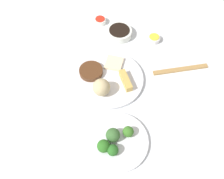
{
  "coord_description": "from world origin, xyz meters",
  "views": [
    {
      "loc": [
        -0.53,
        -0.38,
        0.89
      ],
      "look_at": [
        -0.1,
        -0.06,
        0.06
      ],
      "focal_mm": 40.74,
      "sensor_mm": 36.0,
      "label": 1
    }
  ],
  "objects_px": {
    "soy_sauce_bowl": "(119,33)",
    "chopsticks_pair": "(180,69)",
    "broccoli_plate": "(117,141)",
    "sauce_ramekin_sweet_and_sour": "(100,21)",
    "sauce_ramekin_hot_mustard": "(154,39)",
    "main_plate": "(108,79)"
  },
  "relations": [
    {
      "from": "main_plate",
      "to": "broccoli_plate",
      "type": "xyz_separation_m",
      "value": [
        -0.2,
        -0.19,
        -0.0
      ]
    },
    {
      "from": "sauce_ramekin_sweet_and_sour",
      "to": "chopsticks_pair",
      "type": "height_order",
      "value": "sauce_ramekin_sweet_and_sour"
    },
    {
      "from": "sauce_ramekin_hot_mustard",
      "to": "chopsticks_pair",
      "type": "xyz_separation_m",
      "value": [
        -0.08,
        -0.18,
        -0.01
      ]
    },
    {
      "from": "sauce_ramekin_sweet_and_sour",
      "to": "chopsticks_pair",
      "type": "distance_m",
      "value": 0.45
    },
    {
      "from": "soy_sauce_bowl",
      "to": "sauce_ramekin_hot_mustard",
      "type": "bearing_deg",
      "value": -65.25
    },
    {
      "from": "sauce_ramekin_hot_mustard",
      "to": "broccoli_plate",
      "type": "bearing_deg",
      "value": -162.63
    },
    {
      "from": "sauce_ramekin_sweet_and_sour",
      "to": "sauce_ramekin_hot_mustard",
      "type": "distance_m",
      "value": 0.28
    },
    {
      "from": "sauce_ramekin_sweet_and_sour",
      "to": "sauce_ramekin_hot_mustard",
      "type": "xyz_separation_m",
      "value": [
        0.06,
        -0.27,
        0.0
      ]
    },
    {
      "from": "sauce_ramekin_sweet_and_sour",
      "to": "soy_sauce_bowl",
      "type": "bearing_deg",
      "value": -95.85
    },
    {
      "from": "broccoli_plate",
      "to": "soy_sauce_bowl",
      "type": "relative_size",
      "value": 1.96
    },
    {
      "from": "main_plate",
      "to": "sauce_ramekin_sweet_and_sour",
      "type": "height_order",
      "value": "sauce_ramekin_sweet_and_sour"
    },
    {
      "from": "broccoli_plate",
      "to": "soy_sauce_bowl",
      "type": "bearing_deg",
      "value": 35.12
    },
    {
      "from": "chopsticks_pair",
      "to": "main_plate",
      "type": "bearing_deg",
      "value": 136.4
    },
    {
      "from": "sauce_ramekin_sweet_and_sour",
      "to": "main_plate",
      "type": "bearing_deg",
      "value": -136.06
    },
    {
      "from": "broccoli_plate",
      "to": "soy_sauce_bowl",
      "type": "height_order",
      "value": "soy_sauce_bowl"
    },
    {
      "from": "chopsticks_pair",
      "to": "sauce_ramekin_sweet_and_sour",
      "type": "bearing_deg",
      "value": 87.42
    },
    {
      "from": "broccoli_plate",
      "to": "chopsticks_pair",
      "type": "bearing_deg",
      "value": -3.35
    },
    {
      "from": "soy_sauce_bowl",
      "to": "sauce_ramekin_sweet_and_sour",
      "type": "distance_m",
      "value": 0.13
    },
    {
      "from": "sauce_ramekin_hot_mustard",
      "to": "soy_sauce_bowl",
      "type": "bearing_deg",
      "value": 114.75
    },
    {
      "from": "main_plate",
      "to": "sauce_ramekin_sweet_and_sour",
      "type": "relative_size",
      "value": 5.24
    },
    {
      "from": "soy_sauce_bowl",
      "to": "chopsticks_pair",
      "type": "bearing_deg",
      "value": -91.34
    },
    {
      "from": "soy_sauce_bowl",
      "to": "chopsticks_pair",
      "type": "distance_m",
      "value": 0.33
    }
  ]
}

